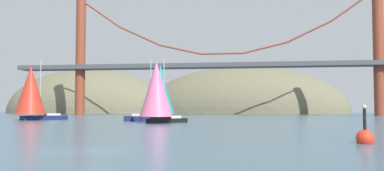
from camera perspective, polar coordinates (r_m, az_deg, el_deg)
The scene contains 8 objects.
ground_plane at distance 22.25m, azimuth -14.08°, elevation -8.64°, with size 360.00×360.00×0.00m, color #426075.
headland_left at distance 167.93m, azimuth -13.93°, elevation -3.66°, with size 64.22×44.00×34.15m, color #6B664C.
headland_center at distance 155.54m, azimuth 7.04°, elevation -3.79°, with size 76.07×44.00×34.65m, color #6B664C.
suspension_bridge at distance 116.51m, azimuth 4.10°, elevation 3.36°, with size 118.71×6.00×33.93m.
sailboat_scarlet_sail at distance 77.82m, azimuth -21.02°, elevation -0.81°, with size 8.74×9.21×10.76m.
sailboat_teal_sail at distance 68.84m, azimuth -4.49°, elevation -0.80°, with size 8.87×6.12×10.25m.
sailboat_pink_spinnaker at distance 59.15m, azimuth -4.81°, elevation -0.64°, with size 7.19×7.90×9.23m.
channel_buoy at distance 28.02m, azimuth 22.52°, elevation -6.56°, with size 1.10×1.10×2.64m.
Camera 1 is at (8.39, -20.49, 2.22)m, focal length 39.13 mm.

